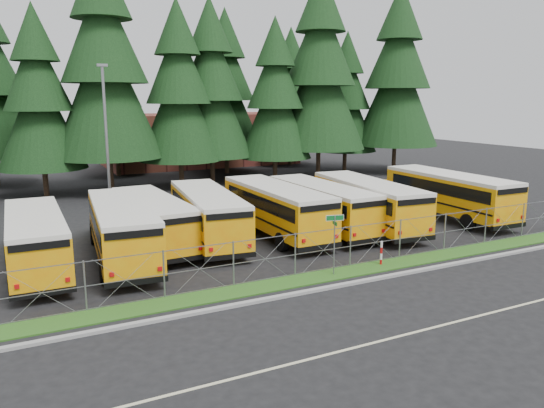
{
  "coord_description": "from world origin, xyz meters",
  "views": [
    {
      "loc": [
        -15.27,
        -20.9,
        7.93
      ],
      "look_at": [
        -2.63,
        4.0,
        2.29
      ],
      "focal_mm": 35.0,
      "sensor_mm": 36.0,
      "label": 1
    }
  ],
  "objects": [
    {
      "name": "conifer_6",
      "position": [
        7.91,
        24.13,
        7.64
      ],
      "size": [
        6.91,
        6.91,
        15.29
      ],
      "primitive_type": null,
      "color": "black",
      "rests_on": "ground"
    },
    {
      "name": "light_standard",
      "position": [
        -8.85,
        17.02,
        5.5
      ],
      "size": [
        0.7,
        0.35,
        10.14
      ],
      "color": "gray",
      "rests_on": "ground"
    },
    {
      "name": "conifer_8",
      "position": [
        18.06,
        27.15,
        7.4
      ],
      "size": [
        6.69,
        6.69,
        14.8
      ],
      "primitive_type": null,
      "color": "black",
      "rests_on": "ground"
    },
    {
      "name": "grass_verge",
      "position": [
        0.0,
        -1.7,
        0.03
      ],
      "size": [
        50.0,
        1.4,
        0.06
      ],
      "primitive_type": "cube",
      "color": "#204B15",
      "rests_on": "ground"
    },
    {
      "name": "striped_bollard",
      "position": [
        0.42,
        -1.54,
        0.6
      ],
      "size": [
        0.11,
        0.11,
        1.2
      ],
      "primitive_type": "cylinder",
      "color": "#B20C0C",
      "rests_on": "ground"
    },
    {
      "name": "conifer_12",
      "position": [
        5.79,
        31.15,
        8.43
      ],
      "size": [
        7.63,
        7.63,
        16.87
      ],
      "primitive_type": null,
      "color": "black",
      "rests_on": "ground"
    },
    {
      "name": "bus_5",
      "position": [
        1.41,
        5.76,
        1.42
      ],
      "size": [
        2.58,
        10.86,
        2.85
      ],
      "primitive_type": null,
      "rotation": [
        0.0,
        0.0,
        0.0
      ],
      "color": "orange",
      "rests_on": "ground"
    },
    {
      "name": "conifer_7",
      "position": [
        12.74,
        24.06,
        9.98
      ],
      "size": [
        9.03,
        9.03,
        19.96
      ],
      "primitive_type": null,
      "color": "black",
      "rests_on": "ground"
    },
    {
      "name": "brick_building",
      "position": [
        6.0,
        40.0,
        3.0
      ],
      "size": [
        22.0,
        10.0,
        6.0
      ],
      "primitive_type": "cube",
      "color": "brown",
      "rests_on": "ground"
    },
    {
      "name": "bus_4",
      "position": [
        -1.53,
        5.99,
        1.47
      ],
      "size": [
        2.69,
        11.25,
        2.95
      ],
      "primitive_type": null,
      "rotation": [
        0.0,
        0.0,
        -0.0
      ],
      "color": "orange",
      "rests_on": "ground"
    },
    {
      "name": "curb",
      "position": [
        0.0,
        -3.1,
        0.06
      ],
      "size": [
        50.0,
        0.25,
        0.12
      ],
      "primitive_type": "cube",
      "color": "gray",
      "rests_on": "ground"
    },
    {
      "name": "ground",
      "position": [
        0.0,
        0.0,
        0.0
      ],
      "size": [
        120.0,
        120.0,
        0.0
      ],
      "primitive_type": "plane",
      "color": "black",
      "rests_on": "ground"
    },
    {
      "name": "bus_0",
      "position": [
        -14.32,
        5.11,
        1.38
      ],
      "size": [
        2.61,
        10.53,
        2.75
      ],
      "primitive_type": null,
      "rotation": [
        0.0,
        0.0,
        -0.01
      ],
      "color": "orange",
      "rests_on": "ground"
    },
    {
      "name": "conifer_4",
      "position": [
        -1.15,
        24.91,
        8.17
      ],
      "size": [
        7.39,
        7.39,
        16.34
      ],
      "primitive_type": null,
      "color": "black",
      "rests_on": "ground"
    },
    {
      "name": "conifer_11",
      "position": [
        -4.87,
        34.63,
        7.69
      ],
      "size": [
        6.96,
        6.96,
        15.39
      ],
      "primitive_type": null,
      "color": "black",
      "rests_on": "ground"
    },
    {
      "name": "road_lane_line",
      "position": [
        0.0,
        -8.0,
        0.01
      ],
      "size": [
        50.0,
        0.12,
        0.01
      ],
      "primitive_type": "cube",
      "color": "beige",
      "rests_on": "ground"
    },
    {
      "name": "bus_6",
      "position": [
        4.22,
        4.97,
        1.48
      ],
      "size": [
        3.76,
        11.5,
        2.96
      ],
      "primitive_type": null,
      "rotation": [
        0.0,
        0.0,
        -0.1
      ],
      "color": "orange",
      "rests_on": "ground"
    },
    {
      "name": "conifer_3",
      "position": [
        -7.3,
        25.05,
        10.03
      ],
      "size": [
        9.07,
        9.07,
        20.06
      ],
      "primitive_type": null,
      "color": "black",
      "rests_on": "ground"
    },
    {
      "name": "bus_east",
      "position": [
        10.66,
        4.81,
        1.52
      ],
      "size": [
        2.99,
        11.63,
        3.03
      ],
      "primitive_type": null,
      "rotation": [
        0.0,
        0.0,
        -0.02
      ],
      "color": "orange",
      "rests_on": "ground"
    },
    {
      "name": "bus_3",
      "position": [
        -5.52,
        6.4,
        1.44
      ],
      "size": [
        3.93,
        11.2,
        2.87
      ],
      "primitive_type": null,
      "rotation": [
        0.0,
        0.0,
        -0.12
      ],
      "color": "orange",
      "rests_on": "ground"
    },
    {
      "name": "conifer_5",
      "position": [
        2.22,
        25.99,
        8.45
      ],
      "size": [
        7.64,
        7.64,
        16.89
      ],
      "primitive_type": null,
      "color": "black",
      "rests_on": "ground"
    },
    {
      "name": "conifer_2",
      "position": [
        -12.42,
        25.6,
        7.6
      ],
      "size": [
        6.88,
        6.88,
        15.21
      ],
      "primitive_type": null,
      "color": "black",
      "rests_on": "ground"
    },
    {
      "name": "bus_1",
      "position": [
        -10.45,
        4.96,
        1.46
      ],
      "size": [
        3.62,
        11.32,
        2.92
      ],
      "primitive_type": null,
      "rotation": [
        0.0,
        0.0,
        -0.09
      ],
      "color": "orange",
      "rests_on": "ground"
    },
    {
      "name": "street_sign",
      "position": [
        -2.41,
        -1.74,
        2.03
      ],
      "size": [
        0.82,
        0.54,
        2.81
      ],
      "color": "gray",
      "rests_on": "ground"
    },
    {
      "name": "bus_2",
      "position": [
        -8.46,
        6.82,
        1.35
      ],
      "size": [
        2.84,
        10.42,
        2.71
      ],
      "primitive_type": null,
      "rotation": [
        0.0,
        0.0,
        0.04
      ],
      "color": "orange",
      "rests_on": "ground"
    },
    {
      "name": "conifer_13",
      "position": [
        15.16,
        34.26,
        7.93
      ],
      "size": [
        7.17,
        7.17,
        15.86
      ],
      "primitive_type": null,
      "color": "black",
      "rests_on": "ground"
    },
    {
      "name": "chainlink_fence",
      "position": [
        0.0,
        -1.0,
        1.0
      ],
      "size": [
        44.0,
        0.1,
        2.0
      ],
      "primitive_type": null,
      "color": "gray",
      "rests_on": "ground"
    },
    {
      "name": "conifer_9",
      "position": [
        22.43,
        24.16,
        9.78
      ],
      "size": [
        8.85,
        8.85,
        19.56
      ],
      "primitive_type": null,
      "color": "black",
      "rests_on": "ground"
    }
  ]
}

